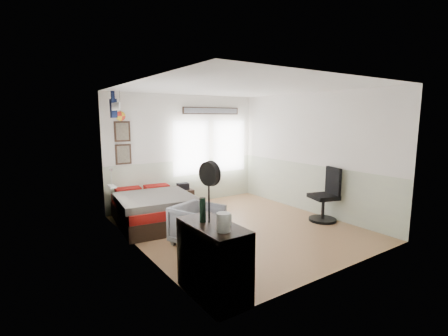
# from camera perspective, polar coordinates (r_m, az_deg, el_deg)

# --- Properties ---
(ground_plane) EXTENTS (4.00, 4.50, 0.01)m
(ground_plane) POSITION_cam_1_polar(r_m,az_deg,el_deg) (6.51, 2.75, -10.47)
(ground_plane) COLOR #9D734D
(room_shell) EXTENTS (4.02, 4.52, 2.71)m
(room_shell) POSITION_cam_1_polar(r_m,az_deg,el_deg) (6.27, 1.26, 3.94)
(room_shell) COLOR silver
(room_shell) RESTS_ON ground_plane
(wall_decor) EXTENTS (3.55, 1.32, 1.44)m
(wall_decor) POSITION_cam_1_polar(r_m,az_deg,el_deg) (7.34, -13.59, 8.23)
(wall_decor) COLOR #37241B
(wall_decor) RESTS_ON room_shell
(bed) EXTENTS (1.57, 2.08, 0.62)m
(bed) POSITION_cam_1_polar(r_m,az_deg,el_deg) (6.85, -12.43, -7.00)
(bed) COLOR black
(bed) RESTS_ON ground_plane
(dresser) EXTENTS (0.48, 1.00, 0.90)m
(dresser) POSITION_cam_1_polar(r_m,az_deg,el_deg) (4.07, -1.90, -15.88)
(dresser) COLOR black
(dresser) RESTS_ON ground_plane
(armchair) EXTENTS (0.96, 0.97, 0.69)m
(armchair) POSITION_cam_1_polar(r_m,az_deg,el_deg) (5.63, -4.68, -9.88)
(armchair) COLOR slate
(armchair) RESTS_ON ground_plane
(nightstand) EXTENTS (0.45, 0.37, 0.44)m
(nightstand) POSITION_cam_1_polar(r_m,az_deg,el_deg) (7.89, -7.20, -5.36)
(nightstand) COLOR black
(nightstand) RESTS_ON ground_plane
(task_chair) EXTENTS (0.62, 0.62, 1.13)m
(task_chair) POSITION_cam_1_polar(r_m,az_deg,el_deg) (7.13, 17.49, -5.27)
(task_chair) COLOR black
(task_chair) RESTS_ON ground_plane
(kettle) EXTENTS (0.18, 0.16, 0.21)m
(kettle) POSITION_cam_1_polar(r_m,az_deg,el_deg) (3.64, -0.08, -9.51)
(kettle) COLOR silver
(kettle) RESTS_ON dresser
(bottle) EXTENTS (0.08, 0.08, 0.30)m
(bottle) POSITION_cam_1_polar(r_m,az_deg,el_deg) (3.94, -3.78, -7.37)
(bottle) COLOR black
(bottle) RESTS_ON dresser
(stand_fan) EXTENTS (0.15, 0.30, 0.75)m
(stand_fan) POSITION_cam_1_polar(r_m,az_deg,el_deg) (3.83, -2.57, -1.20)
(stand_fan) COLOR black
(stand_fan) RESTS_ON dresser
(black_bag) EXTENTS (0.29, 0.21, 0.16)m
(black_bag) POSITION_cam_1_polar(r_m,az_deg,el_deg) (7.82, -7.24, -3.23)
(black_bag) COLOR black
(black_bag) RESTS_ON nightstand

